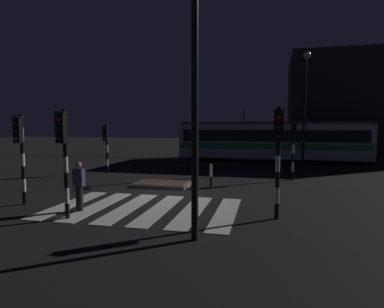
# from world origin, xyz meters

# --- Properties ---
(ground_plane) EXTENTS (120.00, 120.00, 0.00)m
(ground_plane) POSITION_xyz_m (0.00, 0.00, 0.00)
(ground_plane) COLOR black
(rail_near) EXTENTS (80.00, 0.12, 0.03)m
(rail_near) POSITION_xyz_m (0.00, 12.96, 0.01)
(rail_near) COLOR #59595E
(rail_near) RESTS_ON ground
(rail_far) EXTENTS (80.00, 0.12, 0.03)m
(rail_far) POSITION_xyz_m (0.00, 14.39, 0.01)
(rail_far) COLOR #59595E
(rail_far) RESTS_ON ground
(crosswalk_zebra) EXTENTS (6.63, 4.49, 0.02)m
(crosswalk_zebra) POSITION_xyz_m (0.00, -2.77, 0.01)
(crosswalk_zebra) COLOR silver
(crosswalk_zebra) RESTS_ON ground
(traffic_island) EXTENTS (2.63, 1.69, 0.18)m
(traffic_island) POSITION_xyz_m (-0.80, 1.58, 0.09)
(traffic_island) COLOR slate
(traffic_island) RESTS_ON ground
(traffic_light_corner_far_left) EXTENTS (0.36, 0.42, 3.04)m
(traffic_light_corner_far_left) POSITION_xyz_m (-5.57, 4.78, 2.01)
(traffic_light_corner_far_left) COLOR black
(traffic_light_corner_far_left) RESTS_ON ground
(traffic_light_corner_far_right) EXTENTS (0.36, 0.42, 3.36)m
(traffic_light_corner_far_right) POSITION_xyz_m (5.45, 4.82, 2.22)
(traffic_light_corner_far_right) COLOR black
(traffic_light_corner_far_right) RESTS_ON ground
(traffic_light_corner_near_right) EXTENTS (0.36, 0.42, 3.52)m
(traffic_light_corner_near_right) POSITION_xyz_m (4.57, -3.03, 2.32)
(traffic_light_corner_near_right) COLOR black
(traffic_light_corner_near_right) RESTS_ON ground
(traffic_light_corner_near_left) EXTENTS (0.36, 0.42, 3.36)m
(traffic_light_corner_near_left) POSITION_xyz_m (-4.58, -3.34, 2.22)
(traffic_light_corner_near_left) COLOR black
(traffic_light_corner_near_left) RESTS_ON ground
(traffic_light_kerb_mid_left) EXTENTS (0.36, 0.42, 3.46)m
(traffic_light_kerb_mid_left) POSITION_xyz_m (-1.86, -4.62, 2.28)
(traffic_light_kerb_mid_left) COLOR black
(traffic_light_kerb_mid_left) RESTS_ON ground
(street_lamp_trackside_right) EXTENTS (0.44, 1.21, 7.49)m
(street_lamp_trackside_right) POSITION_xyz_m (6.32, 8.93, 4.72)
(street_lamp_trackside_right) COLOR black
(street_lamp_trackside_right) RESTS_ON ground
(street_lamp_near_kerb) EXTENTS (0.44, 1.21, 7.03)m
(street_lamp_near_kerb) POSITION_xyz_m (2.51, -5.68, 4.47)
(street_lamp_near_kerb) COLOR black
(street_lamp_near_kerb) RESTS_ON ground
(tram) EXTENTS (14.90, 2.58, 4.15)m
(tram) POSITION_xyz_m (4.23, 13.67, 1.74)
(tram) COLOR silver
(tram) RESTS_ON ground
(pedestrian_waiting_at_kerb) EXTENTS (0.36, 0.24, 1.71)m
(pedestrian_waiting_at_kerb) POSITION_xyz_m (-2.01, -3.61, 0.88)
(pedestrian_waiting_at_kerb) COLOR black
(pedestrian_waiting_at_kerb) RESTS_ON ground
(bollard_island_edge) EXTENTS (0.12, 0.12, 1.11)m
(bollard_island_edge) POSITION_xyz_m (1.53, 1.92, 0.56)
(bollard_island_edge) COLOR black
(bollard_island_edge) RESTS_ON ground
(building_backdrop) EXTENTS (12.99, 8.00, 9.42)m
(building_backdrop) POSITION_xyz_m (12.34, 20.07, 4.71)
(building_backdrop) COLOR #2D2D33
(building_backdrop) RESTS_ON ground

